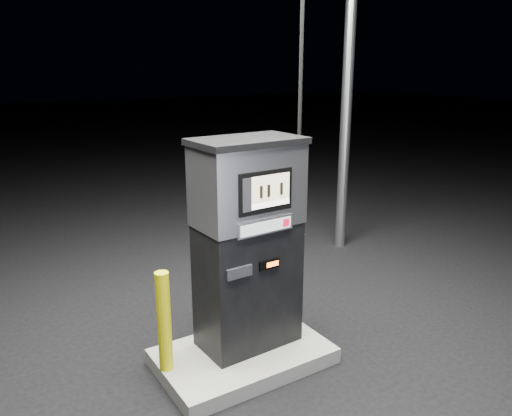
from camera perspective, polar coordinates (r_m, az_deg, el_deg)
ground at (r=5.05m, az=-1.50°, el=-17.27°), size 80.00×80.00×0.00m
pump_island at (r=5.01m, az=-1.50°, el=-16.56°), size 1.60×1.00×0.15m
fuel_dispenser at (r=4.65m, az=-0.90°, el=-3.99°), size 1.11×0.63×4.17m
bollard_left at (r=4.54m, az=-10.46°, el=-12.66°), size 0.15×0.15×0.93m
bollard_right at (r=5.01m, az=4.60°, el=-9.05°), size 0.17×0.17×1.01m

